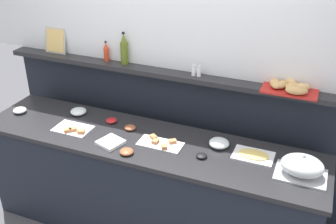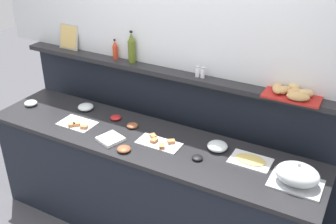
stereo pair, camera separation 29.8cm
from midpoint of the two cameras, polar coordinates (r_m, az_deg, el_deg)
The scene contains 21 objects.
ground_plane at distance 4.10m, azimuth 3.76°, elevation -10.89°, with size 12.00×12.00×0.00m, color #4C4C51.
buffet_counter at distance 3.39m, azimuth -0.42°, elevation -10.43°, with size 2.75×0.66×0.91m.
back_ledge_unit at distance 3.63m, azimuth 3.45°, elevation -3.14°, with size 3.04×0.22×1.33m.
sandwich_platter_side at distance 3.37m, azimuth -10.31°, elevation -1.75°, with size 0.30×0.20×0.04m.
sandwich_platter_front at distance 3.06m, azimuth 1.53°, elevation -4.47°, with size 0.34×0.16×0.04m.
cold_cuts_platter at distance 2.96m, azimuth 14.51°, elevation -6.75°, with size 0.29×0.20×0.02m.
serving_cloche at distance 2.80m, azimuth 20.84°, elevation -8.48°, with size 0.34×0.24×0.17m.
glass_bowl_large at distance 3.03m, azimuth 9.84°, elevation -4.92°, with size 0.15×0.15×0.06m.
glass_bowl_medium at distance 3.79m, azimuth -16.80°, elevation 1.14°, with size 0.11×0.11×0.05m.
glass_bowl_small at distance 3.59m, azimuth -9.31°, elevation 0.62°, with size 0.14×0.14×0.06m.
condiment_bowl_teal at distance 2.91m, azimuth 7.14°, elevation -6.55°, with size 0.08×0.08×0.03m, color black.
condiment_bowl_red at distance 3.28m, azimuth -2.50°, elevation -2.00°, with size 0.09×0.09×0.03m, color brown.
condiment_bowl_dark at distance 3.41m, azimuth -4.97°, elevation -0.86°, with size 0.09×0.09×0.03m, color red.
condiment_bowl_cream at distance 2.98m, azimuth -3.44°, elevation -5.35°, with size 0.10×0.10×0.04m, color brown.
napkin_stack at distance 3.11m, azimuth -5.49°, elevation -3.92°, with size 0.17×0.17×0.03m, color white.
olive_oil_bottle at distance 3.44m, azimuth -2.69°, elevation 8.97°, with size 0.06×0.06×0.28m.
hot_sauce_bottle at distance 3.55m, azimuth -5.13°, elevation 8.69°, with size 0.04×0.04×0.18m.
salt_shaker at distance 3.19m, azimuth 6.90°, elevation 5.67°, with size 0.03×0.03×0.09m.
pepper_shaker at distance 3.17m, azimuth 7.64°, elevation 5.52°, with size 0.03×0.03×0.09m.
bread_basket at distance 3.02m, azimuth 20.00°, elevation 2.58°, with size 0.40×0.30×0.07m.
framed_picture at distance 3.85m, azimuth -11.76°, elevation 10.36°, with size 0.21×0.06×0.23m.
Camera 2 is at (1.44, -2.26, 2.56)m, focal length 42.94 mm.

